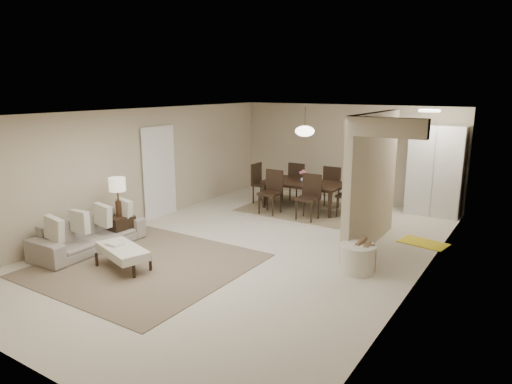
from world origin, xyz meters
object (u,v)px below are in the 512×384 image
Objects in this scene: dining_table at (303,196)px; side_table at (120,228)px; ottoman_bench at (122,251)px; wicker_basket at (363,261)px; pantry_cabinet at (436,171)px; round_pouf at (357,259)px; sofa at (89,234)px.

side_table is at bearing -116.39° from dining_table.
dining_table is at bearing 63.77° from side_table.
wicker_basket is at bearing 48.85° from ottoman_bench.
dining_table is (-2.78, -1.24, -0.71)m from pantry_cabinet.
side_table is (-4.75, -5.24, -0.80)m from pantry_cabinet.
pantry_cabinet is at bearing 77.42° from ottoman_bench.
dining_table is at bearing -155.90° from pantry_cabinet.
round_pouf is 1.48× the size of wicker_basket.
wicker_basket is (3.37, 2.07, -0.14)m from ottoman_bench.
dining_table reaches higher than sofa.
pantry_cabinet is 4.34m from round_pouf.
side_table reaches higher than ottoman_bench.
sofa is 4.93m from wicker_basket.
pantry_cabinet is 7.66m from sofa.
round_pouf is (4.53, 1.67, -0.08)m from sofa.
sofa is at bearing -113.53° from dining_table.
ottoman_bench is 0.60× the size of dining_table.
side_table is 0.84× the size of round_pouf.
pantry_cabinet is at bearing -40.99° from sofa.
ottoman_bench is 2.96× the size of wicker_basket.
sofa reaches higher than ottoman_bench.
ottoman_bench is at bearing -148.44° from wicker_basket.
pantry_cabinet is 7.21m from ottoman_bench.
sofa is at bearing -176.45° from ottoman_bench.
wicker_basket is at bearing -48.61° from dining_table.
round_pouf is at bearing -124.79° from wicker_basket.
wicker_basket is at bearing 13.54° from side_table.
side_table is 0.25× the size of dining_table.
sofa is 1.26m from ottoman_bench.
dining_table reaches higher than round_pouf.
ottoman_bench is at bearing -99.23° from dining_table.
sofa is (-4.80, -5.92, -0.75)m from pantry_cabinet.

